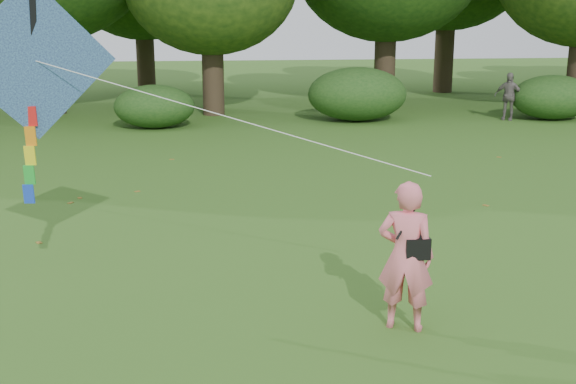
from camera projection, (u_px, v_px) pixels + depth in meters
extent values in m
plane|color=#265114|center=(427.00, 363.00, 8.00)|extent=(100.00, 100.00, 0.00)
imported|color=#EF707E|center=(406.00, 256.00, 8.68)|extent=(0.80, 0.67, 1.86)
imported|color=slate|center=(508.00, 96.00, 25.52)|extent=(1.05, 0.88, 1.68)
cube|color=black|center=(417.00, 248.00, 8.64)|extent=(0.30, 0.20, 0.26)
cylinder|color=black|center=(408.00, 219.00, 8.53)|extent=(0.33, 0.14, 0.47)
cube|color=#2957B4|center=(34.00, 60.00, 9.17)|extent=(1.96, 0.76, 2.07)
cube|color=black|center=(35.00, 60.00, 9.20)|extent=(0.23, 0.35, 1.89)
cylinder|color=white|center=(224.00, 116.00, 8.80)|extent=(4.75, 1.67, 1.27)
cube|color=red|center=(31.00, 116.00, 9.36)|extent=(0.14, 0.06, 0.26)
cube|color=orange|center=(31.00, 136.00, 9.42)|extent=(0.14, 0.06, 0.26)
cube|color=yellow|center=(30.00, 156.00, 9.48)|extent=(0.14, 0.06, 0.26)
cube|color=green|center=(29.00, 175.00, 9.54)|extent=(0.14, 0.06, 0.26)
cube|color=blue|center=(29.00, 194.00, 9.60)|extent=(0.14, 0.06, 0.26)
cylinder|color=#3A2D1E|center=(51.00, 62.00, 26.85)|extent=(0.88, 0.88, 3.85)
cylinder|color=#3A2D1E|center=(213.00, 72.00, 26.65)|extent=(0.80, 0.80, 3.15)
cylinder|color=#3A2D1E|center=(385.00, 60.00, 29.30)|extent=(0.86, 0.86, 3.67)
cylinder|color=#3A2D1E|center=(145.00, 56.00, 33.49)|extent=(0.84, 0.84, 3.50)
cylinder|color=#3A2D1E|center=(444.00, 49.00, 34.04)|extent=(0.90, 0.90, 4.02)
ellipsoid|color=#264919|center=(154.00, 106.00, 23.84)|extent=(2.66, 2.09, 1.42)
ellipsoid|color=#264919|center=(357.00, 94.00, 25.35)|extent=(3.50, 2.75, 1.88)
ellipsoid|color=#264919|center=(553.00, 97.00, 25.69)|extent=(2.94, 2.31, 1.58)
cube|color=olive|center=(172.00, 159.00, 18.92)|extent=(0.13, 0.10, 0.01)
cube|color=olive|center=(80.00, 198.00, 15.02)|extent=(0.12, 0.14, 0.01)
cube|color=olive|center=(39.00, 243.00, 12.14)|extent=(0.13, 0.14, 0.01)
cube|color=olive|center=(486.00, 205.00, 14.45)|extent=(0.13, 0.14, 0.01)
cube|color=olive|center=(428.00, 254.00, 11.58)|extent=(0.14, 0.13, 0.01)
cube|color=olive|center=(71.00, 203.00, 14.64)|extent=(0.13, 0.14, 0.01)
cube|color=olive|center=(137.00, 191.00, 15.56)|extent=(0.14, 0.13, 0.01)
cube|color=olive|center=(499.00, 157.00, 19.19)|extent=(0.14, 0.14, 0.01)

